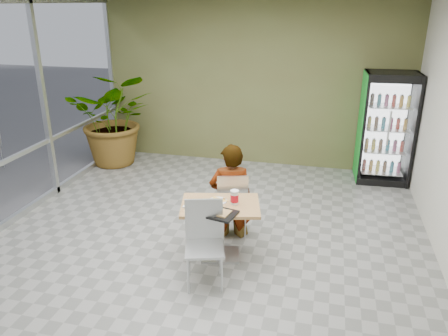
{
  "coord_description": "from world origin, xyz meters",
  "views": [
    {
      "loc": [
        1.48,
        -4.89,
        3.12
      ],
      "look_at": [
        0.17,
        0.46,
        1.0
      ],
      "focal_mm": 35.0,
      "sensor_mm": 36.0,
      "label": 1
    }
  ],
  "objects_px": {
    "dining_table": "(220,219)",
    "chair_far": "(232,200)",
    "cafeteria_tray": "(217,213)",
    "chair_near": "(204,235)",
    "seated_woman": "(231,200)",
    "beverage_fridge": "(386,128)",
    "potted_plant": "(115,118)",
    "soda_cup": "(234,197)"
  },
  "relations": [
    {
      "from": "dining_table",
      "to": "seated_woman",
      "type": "height_order",
      "value": "seated_woman"
    },
    {
      "from": "chair_far",
      "to": "cafeteria_tray",
      "type": "relative_size",
      "value": 2.12
    },
    {
      "from": "seated_woman",
      "to": "cafeteria_tray",
      "type": "relative_size",
      "value": 3.68
    },
    {
      "from": "soda_cup",
      "to": "seated_woman",
      "type": "bearing_deg",
      "value": 107.17
    },
    {
      "from": "chair_far",
      "to": "potted_plant",
      "type": "relative_size",
      "value": 0.51
    },
    {
      "from": "seated_woman",
      "to": "dining_table",
      "type": "bearing_deg",
      "value": 73.98
    },
    {
      "from": "beverage_fridge",
      "to": "soda_cup",
      "type": "bearing_deg",
      "value": -125.82
    },
    {
      "from": "dining_table",
      "to": "chair_far",
      "type": "distance_m",
      "value": 0.57
    },
    {
      "from": "dining_table",
      "to": "chair_far",
      "type": "relative_size",
      "value": 1.16
    },
    {
      "from": "seated_woman",
      "to": "cafeteria_tray",
      "type": "height_order",
      "value": "seated_woman"
    },
    {
      "from": "dining_table",
      "to": "soda_cup",
      "type": "relative_size",
      "value": 5.97
    },
    {
      "from": "chair_near",
      "to": "seated_woman",
      "type": "height_order",
      "value": "seated_woman"
    },
    {
      "from": "beverage_fridge",
      "to": "chair_near",
      "type": "bearing_deg",
      "value": -124.41
    },
    {
      "from": "chair_near",
      "to": "cafeteria_tray",
      "type": "height_order",
      "value": "chair_near"
    },
    {
      "from": "dining_table",
      "to": "chair_near",
      "type": "xyz_separation_m",
      "value": [
        -0.06,
        -0.51,
        0.05
      ]
    },
    {
      "from": "dining_table",
      "to": "potted_plant",
      "type": "height_order",
      "value": "potted_plant"
    },
    {
      "from": "dining_table",
      "to": "cafeteria_tray",
      "type": "distance_m",
      "value": 0.36
    },
    {
      "from": "dining_table",
      "to": "cafeteria_tray",
      "type": "bearing_deg",
      "value": -83.67
    },
    {
      "from": "seated_woman",
      "to": "potted_plant",
      "type": "relative_size",
      "value": 0.88
    },
    {
      "from": "potted_plant",
      "to": "chair_far",
      "type": "bearing_deg",
      "value": -38.91
    },
    {
      "from": "chair_near",
      "to": "seated_woman",
      "type": "distance_m",
      "value": 1.13
    },
    {
      "from": "dining_table",
      "to": "chair_far",
      "type": "bearing_deg",
      "value": 87.75
    },
    {
      "from": "chair_near",
      "to": "chair_far",
      "type": "bearing_deg",
      "value": 68.57
    },
    {
      "from": "chair_far",
      "to": "chair_near",
      "type": "xyz_separation_m",
      "value": [
        -0.09,
        -1.08,
        0.03
      ]
    },
    {
      "from": "chair_near",
      "to": "seated_woman",
      "type": "xyz_separation_m",
      "value": [
        0.06,
        1.13,
        -0.06
      ]
    },
    {
      "from": "beverage_fridge",
      "to": "potted_plant",
      "type": "distance_m",
      "value": 5.14
    },
    {
      "from": "chair_near",
      "to": "seated_woman",
      "type": "relative_size",
      "value": 0.61
    },
    {
      "from": "beverage_fridge",
      "to": "seated_woman",
      "type": "bearing_deg",
      "value": -133.41
    },
    {
      "from": "cafeteria_tray",
      "to": "beverage_fridge",
      "type": "relative_size",
      "value": 0.23
    },
    {
      "from": "cafeteria_tray",
      "to": "chair_near",
      "type": "bearing_deg",
      "value": -111.77
    },
    {
      "from": "beverage_fridge",
      "to": "potted_plant",
      "type": "height_order",
      "value": "beverage_fridge"
    },
    {
      "from": "soda_cup",
      "to": "beverage_fridge",
      "type": "relative_size",
      "value": 0.09
    },
    {
      "from": "chair_far",
      "to": "potted_plant",
      "type": "distance_m",
      "value": 3.77
    },
    {
      "from": "seated_woman",
      "to": "beverage_fridge",
      "type": "bearing_deg",
      "value": -147.05
    },
    {
      "from": "chair_far",
      "to": "chair_near",
      "type": "relative_size",
      "value": 0.95
    },
    {
      "from": "dining_table",
      "to": "chair_far",
      "type": "xyz_separation_m",
      "value": [
        0.02,
        0.57,
        0.02
      ]
    },
    {
      "from": "chair_far",
      "to": "seated_woman",
      "type": "height_order",
      "value": "seated_woman"
    },
    {
      "from": "beverage_fridge",
      "to": "cafeteria_tray",
      "type": "bearing_deg",
      "value": -125.0
    },
    {
      "from": "dining_table",
      "to": "soda_cup",
      "type": "distance_m",
      "value": 0.35
    },
    {
      "from": "dining_table",
      "to": "seated_woman",
      "type": "relative_size",
      "value": 0.67
    },
    {
      "from": "chair_near",
      "to": "soda_cup",
      "type": "relative_size",
      "value": 5.41
    },
    {
      "from": "chair_far",
      "to": "chair_near",
      "type": "height_order",
      "value": "chair_near"
    }
  ]
}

